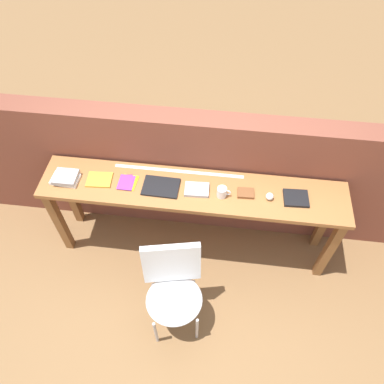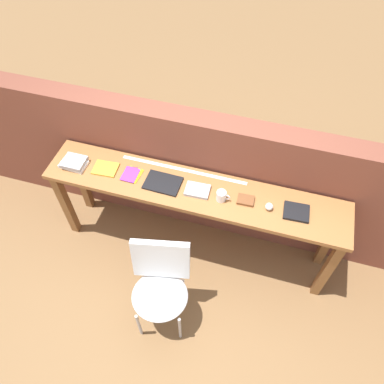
{
  "view_description": "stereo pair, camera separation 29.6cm",
  "coord_description": "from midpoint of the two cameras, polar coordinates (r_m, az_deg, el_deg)",
  "views": [
    {
      "loc": [
        0.22,
        -1.56,
        3.24
      ],
      "look_at": [
        0.0,
        0.25,
        0.9
      ],
      "focal_mm": 35.0,
      "sensor_mm": 36.0,
      "label": 1
    },
    {
      "loc": [
        0.51,
        -1.5,
        3.24
      ],
      "look_at": [
        0.0,
        0.25,
        0.9
      ],
      "focal_mm": 35.0,
      "sensor_mm": 36.0,
      "label": 2
    }
  ],
  "objects": [
    {
      "name": "ground_plane",
      "position": [
        3.6,
        1.26,
        -12.06
      ],
      "size": [
        40.0,
        40.0,
        0.0
      ],
      "primitive_type": "plane",
      "color": "brown"
    },
    {
      "name": "pamphlet_pile_colourful",
      "position": [
        3.11,
        -6.62,
        2.53
      ],
      "size": [
        0.16,
        0.17,
        0.01
      ],
      "color": "#3399D8",
      "rests_on": "sideboard"
    },
    {
      "name": "ruler_metal_back_edge",
      "position": [
        3.13,
        1.41,
        3.23
      ],
      "size": [
        1.08,
        0.03,
        0.0
      ],
      "primitive_type": "cube",
      "color": "silver",
      "rests_on": "sideboard"
    },
    {
      "name": "book_open_centre",
      "position": [
        3.03,
        -1.7,
        1.21
      ],
      "size": [
        0.3,
        0.21,
        0.02
      ],
      "primitive_type": "cube",
      "rotation": [
        0.0,
        0.0,
        -0.02
      ],
      "color": "black",
      "rests_on": "sideboard"
    },
    {
      "name": "book_grey_hardcover",
      "position": [
        2.98,
        3.66,
        0.09
      ],
      "size": [
        0.2,
        0.15,
        0.03
      ],
      "primitive_type": "cube",
      "rotation": [
        0.0,
        0.0,
        0.04
      ],
      "color": "#9E9EA3",
      "rests_on": "sideboard"
    },
    {
      "name": "leather_journal_brown",
      "position": [
        2.97,
        11.01,
        -1.4
      ],
      "size": [
        0.13,
        0.11,
        0.02
      ],
      "primitive_type": "cube",
      "rotation": [
        0.0,
        0.0,
        0.04
      ],
      "color": "brown",
      "rests_on": "sideboard"
    },
    {
      "name": "chair_white_moulded",
      "position": [
        2.97,
        -1.94,
        -13.97
      ],
      "size": [
        0.52,
        0.53,
        0.89
      ],
      "color": "silver",
      "rests_on": "ground"
    },
    {
      "name": "book_stack_leftmost",
      "position": [
        3.25,
        -15.12,
        4.14
      ],
      "size": [
        0.23,
        0.17,
        0.06
      ],
      "color": "white",
      "rests_on": "sideboard"
    },
    {
      "name": "magazine_cycling",
      "position": [
        3.18,
        -10.49,
        3.37
      ],
      "size": [
        0.21,
        0.17,
        0.01
      ],
      "primitive_type": "cube",
      "rotation": [
        0.0,
        0.0,
        0.07
      ],
      "color": "gold",
      "rests_on": "sideboard"
    },
    {
      "name": "mug",
      "position": [
        2.92,
        7.42,
        -0.79
      ],
      "size": [
        0.11,
        0.08,
        0.09
      ],
      "color": "white",
      "rests_on": "sideboard"
    },
    {
      "name": "sideboard",
      "position": [
        3.11,
        2.97,
        -1.28
      ],
      "size": [
        2.5,
        0.44,
        0.88
      ],
      "color": "#996033",
      "rests_on": "ground"
    },
    {
      "name": "brick_wall_back",
      "position": [
        3.38,
        4.35,
        2.41
      ],
      "size": [
        6.0,
        0.2,
        1.33
      ],
      "primitive_type": "cube",
      "color": "brown",
      "rests_on": "ground"
    },
    {
      "name": "sports_ball_small",
      "position": [
        2.95,
        14.51,
        -2.36
      ],
      "size": [
        0.06,
        0.06,
        0.06
      ],
      "primitive_type": "sphere",
      "color": "silver",
      "rests_on": "sideboard"
    },
    {
      "name": "book_repair_rightmost",
      "position": [
        3.0,
        18.36,
        -3.1
      ],
      "size": [
        0.2,
        0.17,
        0.02
      ],
      "primitive_type": "cube",
      "rotation": [
        0.0,
        0.0,
        0.05
      ],
      "color": "black",
      "rests_on": "sideboard"
    }
  ]
}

